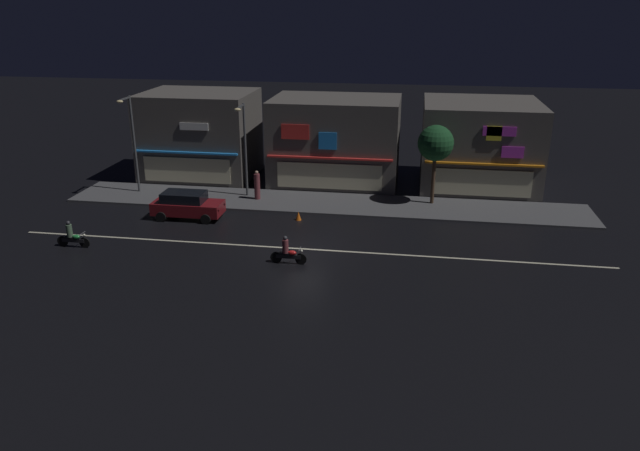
{
  "coord_description": "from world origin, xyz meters",
  "views": [
    {
      "loc": [
        5.71,
        -30.05,
        12.76
      ],
      "look_at": [
        0.77,
        1.16,
        0.99
      ],
      "focal_mm": 34.06,
      "sensor_mm": 36.0,
      "label": 1
    }
  ],
  "objects_px": {
    "parked_car_near_kerb": "(187,205)",
    "motorcycle_lead": "(72,236)",
    "streetlamp_mid": "(244,142)",
    "traffic_cone": "(298,216)",
    "streetlamp_west": "(132,136)",
    "pedestrian_on_sidewalk": "(257,186)",
    "motorcycle_following": "(287,252)"
  },
  "relations": [
    {
      "from": "motorcycle_lead",
      "to": "motorcycle_following",
      "type": "distance_m",
      "value": 12.12
    },
    {
      "from": "streetlamp_west",
      "to": "motorcycle_lead",
      "type": "distance_m",
      "value": 10.35
    },
    {
      "from": "streetlamp_mid",
      "to": "motorcycle_following",
      "type": "relative_size",
      "value": 3.31
    },
    {
      "from": "motorcycle_lead",
      "to": "parked_car_near_kerb",
      "type": "bearing_deg",
      "value": -125.36
    },
    {
      "from": "pedestrian_on_sidewalk",
      "to": "motorcycle_following",
      "type": "relative_size",
      "value": 1.03
    },
    {
      "from": "pedestrian_on_sidewalk",
      "to": "parked_car_near_kerb",
      "type": "height_order",
      "value": "pedestrian_on_sidewalk"
    },
    {
      "from": "streetlamp_mid",
      "to": "traffic_cone",
      "type": "height_order",
      "value": "streetlamp_mid"
    },
    {
      "from": "pedestrian_on_sidewalk",
      "to": "streetlamp_mid",
      "type": "bearing_deg",
      "value": 35.16
    },
    {
      "from": "streetlamp_west",
      "to": "pedestrian_on_sidewalk",
      "type": "relative_size",
      "value": 3.39
    },
    {
      "from": "streetlamp_mid",
      "to": "parked_car_near_kerb",
      "type": "xyz_separation_m",
      "value": [
        -2.53,
        -4.47,
        -3.04
      ]
    },
    {
      "from": "motorcycle_following",
      "to": "pedestrian_on_sidewalk",
      "type": "bearing_deg",
      "value": -63.76
    },
    {
      "from": "streetlamp_west",
      "to": "traffic_cone",
      "type": "distance_m",
      "value": 13.17
    },
    {
      "from": "parked_car_near_kerb",
      "to": "pedestrian_on_sidewalk",
      "type": "bearing_deg",
      "value": -130.51
    },
    {
      "from": "streetlamp_west",
      "to": "pedestrian_on_sidewalk",
      "type": "distance_m",
      "value": 9.18
    },
    {
      "from": "motorcycle_lead",
      "to": "motorcycle_following",
      "type": "height_order",
      "value": "same"
    },
    {
      "from": "streetlamp_mid",
      "to": "traffic_cone",
      "type": "xyz_separation_m",
      "value": [
        4.36,
        -3.77,
        -3.63
      ]
    },
    {
      "from": "streetlamp_west",
      "to": "motorcycle_following",
      "type": "distance_m",
      "value": 16.66
    },
    {
      "from": "motorcycle_lead",
      "to": "traffic_cone",
      "type": "height_order",
      "value": "motorcycle_lead"
    },
    {
      "from": "traffic_cone",
      "to": "motorcycle_following",
      "type": "bearing_deg",
      "value": -83.97
    },
    {
      "from": "pedestrian_on_sidewalk",
      "to": "motorcycle_following",
      "type": "height_order",
      "value": "pedestrian_on_sidewalk"
    },
    {
      "from": "streetlamp_west",
      "to": "motorcycle_following",
      "type": "bearing_deg",
      "value": -38.2
    },
    {
      "from": "parked_car_near_kerb",
      "to": "traffic_cone",
      "type": "relative_size",
      "value": 7.82
    },
    {
      "from": "pedestrian_on_sidewalk",
      "to": "traffic_cone",
      "type": "bearing_deg",
      "value": -162.21
    },
    {
      "from": "parked_car_near_kerb",
      "to": "motorcycle_lead",
      "type": "distance_m",
      "value": 7.15
    },
    {
      "from": "streetlamp_west",
      "to": "parked_car_near_kerb",
      "type": "distance_m",
      "value": 7.44
    },
    {
      "from": "streetlamp_west",
      "to": "pedestrian_on_sidewalk",
      "type": "height_order",
      "value": "streetlamp_west"
    },
    {
      "from": "traffic_cone",
      "to": "motorcycle_lead",
      "type": "bearing_deg",
      "value": -151.41
    },
    {
      "from": "streetlamp_west",
      "to": "traffic_cone",
      "type": "height_order",
      "value": "streetlamp_west"
    },
    {
      "from": "motorcycle_lead",
      "to": "pedestrian_on_sidewalk",
      "type": "bearing_deg",
      "value": -125.85
    },
    {
      "from": "streetlamp_mid",
      "to": "motorcycle_following",
      "type": "bearing_deg",
      "value": -63.98
    },
    {
      "from": "pedestrian_on_sidewalk",
      "to": "motorcycle_lead",
      "type": "distance_m",
      "value": 12.44
    },
    {
      "from": "parked_car_near_kerb",
      "to": "traffic_cone",
      "type": "height_order",
      "value": "parked_car_near_kerb"
    }
  ]
}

